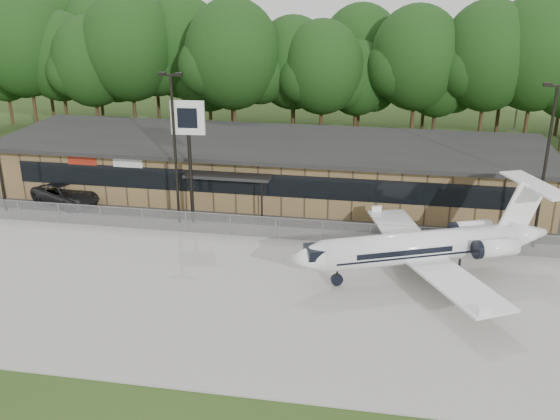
% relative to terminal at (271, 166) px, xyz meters
% --- Properties ---
extents(ground, '(160.00, 160.00, 0.00)m').
position_rel_terminal_xyz_m(ground, '(0.00, -23.94, -2.18)').
color(ground, '#2B4418').
rests_on(ground, ground).
extents(apron, '(64.00, 18.00, 0.08)m').
position_rel_terminal_xyz_m(apron, '(0.00, -15.94, -2.14)').
color(apron, '#9E9B93').
rests_on(apron, ground).
extents(parking_lot, '(50.00, 9.00, 0.06)m').
position_rel_terminal_xyz_m(parking_lot, '(0.00, -4.44, -2.15)').
color(parking_lot, '#383835').
rests_on(parking_lot, ground).
extents(terminal, '(41.00, 11.65, 4.30)m').
position_rel_terminal_xyz_m(terminal, '(0.00, 0.00, 0.00)').
color(terminal, brown).
rests_on(terminal, ground).
extents(fence, '(46.00, 0.04, 1.52)m').
position_rel_terminal_xyz_m(fence, '(0.00, -8.94, -1.40)').
color(fence, gray).
rests_on(fence, ground).
extents(treeline, '(72.00, 12.00, 15.00)m').
position_rel_terminal_xyz_m(treeline, '(0.00, 18.06, 5.32)').
color(treeline, black).
rests_on(treeline, ground).
extents(radio_mast, '(0.20, 0.20, 25.00)m').
position_rel_terminal_xyz_m(radio_mast, '(22.00, 24.06, 10.32)').
color(radio_mast, gray).
rests_on(radio_mast, ground).
extents(light_pole_mid, '(1.55, 0.30, 10.23)m').
position_rel_terminal_xyz_m(light_pole_mid, '(-5.00, -7.44, 3.80)').
color(light_pole_mid, black).
rests_on(light_pole_mid, ground).
extents(light_pole_right, '(1.55, 0.30, 10.23)m').
position_rel_terminal_xyz_m(light_pole_right, '(18.00, -7.44, 3.80)').
color(light_pole_right, black).
rests_on(light_pole_right, ground).
extents(business_jet, '(15.26, 13.62, 5.25)m').
position_rel_terminal_xyz_m(business_jet, '(11.20, -12.80, -0.30)').
color(business_jet, white).
rests_on(business_jet, ground).
extents(suv, '(6.16, 4.71, 1.56)m').
position_rel_terminal_xyz_m(suv, '(-14.53, -5.17, -1.40)').
color(suv, '#323335').
rests_on(suv, ground).
extents(pole_sign, '(2.22, 0.43, 8.42)m').
position_rel_terminal_xyz_m(pole_sign, '(-4.11, -7.14, 4.26)').
color(pole_sign, black).
rests_on(pole_sign, ground).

